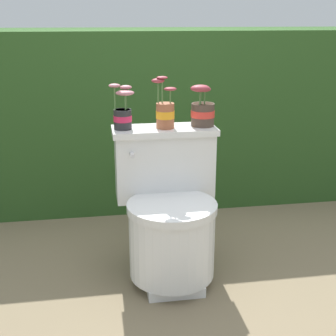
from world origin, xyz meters
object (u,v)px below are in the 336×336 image
(potted_plant_left, at_px, (123,113))
(potted_plant_midleft, at_px, (165,112))
(potted_plant_middle, at_px, (203,110))
(toilet, at_px, (169,214))

(potted_plant_left, height_order, potted_plant_midleft, potted_plant_midleft)
(potted_plant_midleft, bearing_deg, potted_plant_left, 177.68)
(potted_plant_middle, bearing_deg, potted_plant_left, -179.10)
(potted_plant_left, distance_m, potted_plant_midleft, 0.20)
(toilet, bearing_deg, potted_plant_midleft, 89.14)
(potted_plant_midleft, relative_size, potted_plant_middle, 1.20)
(potted_plant_left, distance_m, potted_plant_middle, 0.39)
(toilet, relative_size, potted_plant_midleft, 2.88)
(potted_plant_midleft, distance_m, potted_plant_middle, 0.19)
(toilet, bearing_deg, potted_plant_left, 143.16)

